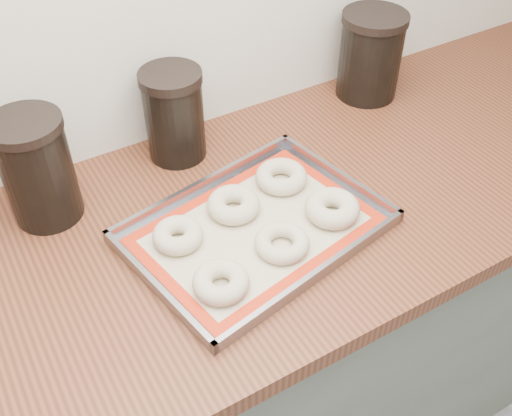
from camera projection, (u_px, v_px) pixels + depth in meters
cabinet at (271, 341)px, 1.51m from camera, size 3.00×0.65×0.86m
countertop at (275, 210)px, 1.20m from camera, size 3.06×0.68×0.04m
baking_tray at (256, 229)px, 1.13m from camera, size 0.51×0.41×0.03m
baking_mat at (256, 229)px, 1.13m from camera, size 0.47×0.36×0.00m
bagel_front_left at (221, 282)px, 1.01m from camera, size 0.10×0.10×0.03m
bagel_front_mid at (282, 243)px, 1.08m from camera, size 0.13×0.13×0.03m
bagel_front_right at (332, 208)px, 1.14m from camera, size 0.14×0.14×0.04m
bagel_back_left at (178, 235)px, 1.09m from camera, size 0.12×0.12×0.03m
bagel_back_mid at (234, 205)px, 1.15m from camera, size 0.12×0.12×0.04m
bagel_back_right at (281, 177)px, 1.21m from camera, size 0.12×0.12×0.03m
canister_left at (37, 169)px, 1.09m from camera, size 0.14×0.14×0.22m
canister_mid at (174, 115)px, 1.24m from camera, size 0.13×0.13×0.20m
canister_right at (370, 55)px, 1.42m from camera, size 0.15×0.15×0.21m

